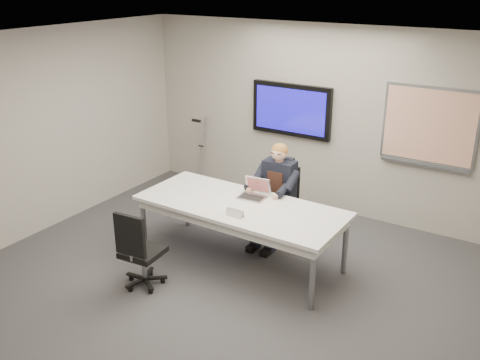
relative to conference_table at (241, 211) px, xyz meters
The scene contains 14 objects.
floor 1.13m from the conference_table, 82.74° to the right, with size 6.00×6.00×0.02m, color #39383B.
ceiling 2.27m from the conference_table, 82.74° to the right, with size 6.00×6.00×0.02m, color white.
wall_back 2.24m from the conference_table, 86.99° to the left, with size 6.00×0.02×2.80m, color #ABA69A.
wall_left 3.10m from the conference_table, 163.11° to the right, with size 0.02×6.00×2.80m, color #ABA69A.
conference_table is the anchor object (origin of this frame).
tv_display 2.25m from the conference_table, 100.63° to the left, with size 1.30×0.09×0.80m.
whiteboard 2.80m from the conference_table, 51.55° to the left, with size 1.25×0.08×1.10m.
office_chair_far 1.00m from the conference_table, 84.84° to the left, with size 0.52×0.52×0.99m.
office_chair_near 1.35m from the conference_table, 121.45° to the right, with size 0.51×0.51×0.99m.
seated_person 0.69m from the conference_table, 82.54° to the left, with size 0.43×0.74×1.38m.
crutch 2.74m from the conference_table, 135.96° to the left, with size 0.17×0.35×1.23m, color #A0A3A7, non-canonical shape.
laptop 0.33m from the conference_table, 85.31° to the left, with size 0.36×0.34×0.24m.
name_tent 0.37m from the conference_table, 68.97° to the right, with size 0.22×0.06×0.09m, color silver, non-canonical shape.
pen 0.31m from the conference_table, 86.72° to the right, with size 0.01×0.01×0.13m, color black.
Camera 1 is at (3.07, -4.21, 3.48)m, focal length 40.00 mm.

